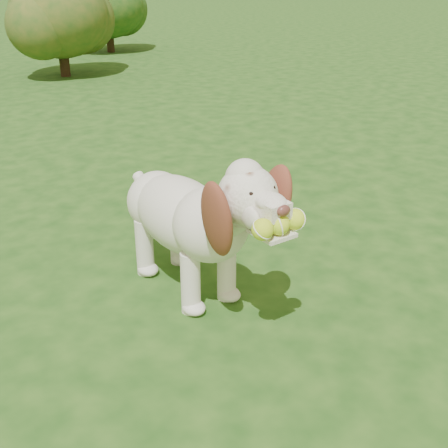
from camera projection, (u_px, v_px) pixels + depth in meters
ground at (180, 281)px, 3.16m from camera, size 80.00×80.00×0.00m
dog at (193, 215)px, 2.86m from camera, size 0.48×1.34×0.87m
shrub_c at (59, 15)px, 8.79m from camera, size 1.54×1.54×1.60m
shrub_d at (108, 6)px, 11.46m from camera, size 1.48×1.48×1.54m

